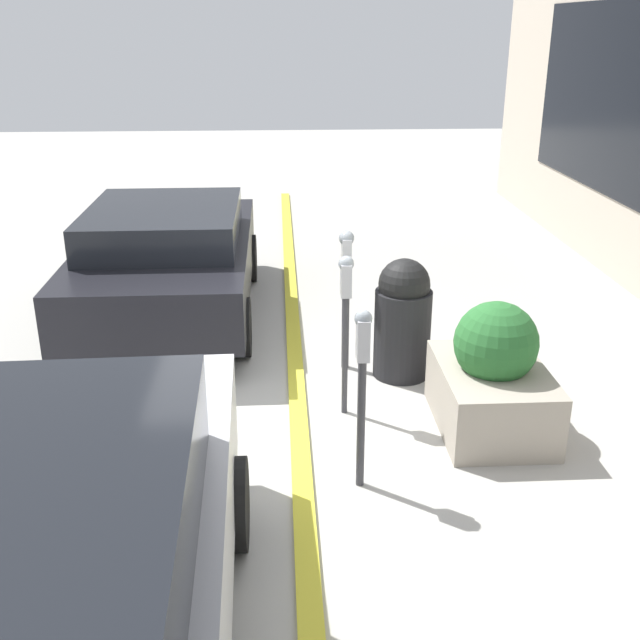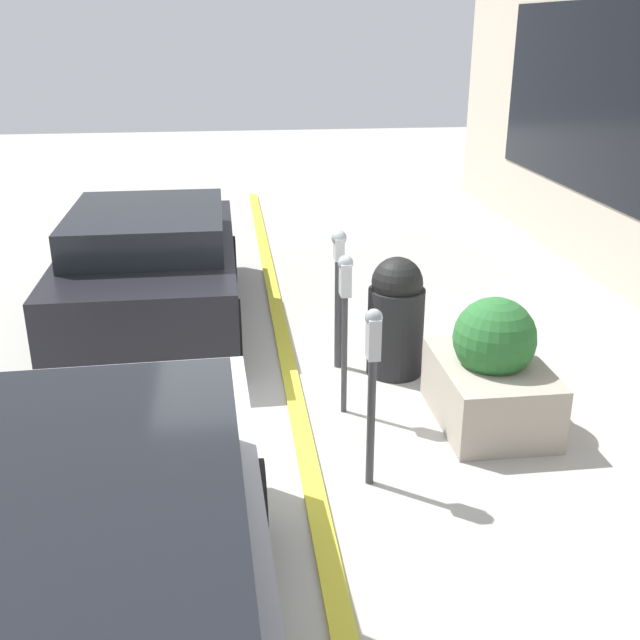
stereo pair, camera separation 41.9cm
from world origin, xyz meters
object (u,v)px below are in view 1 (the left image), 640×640
(parking_meter_nearest, at_px, (362,370))
(trash_bin, at_px, (403,318))
(parking_meter_second, at_px, (346,301))
(parked_car_middle, at_px, (168,257))
(parked_car_front, at_px, (19,588))
(parking_meter_middle, at_px, (346,279))
(planter_box, at_px, (493,378))

(parking_meter_nearest, relative_size, trash_bin, 1.18)
(parking_meter_second, relative_size, trash_bin, 1.22)
(parked_car_middle, bearing_deg, parked_car_front, -179.72)
(parking_meter_nearest, xyz_separation_m, trash_bin, (1.92, -0.62, -0.37))
(parking_meter_second, distance_m, trash_bin, 1.10)
(parking_meter_middle, relative_size, trash_bin, 1.19)
(parking_meter_middle, bearing_deg, parked_car_middle, 50.93)
(planter_box, bearing_deg, parked_car_front, 132.42)
(parked_car_front, xyz_separation_m, trash_bin, (3.90, -2.46, -0.21))
(parked_car_front, bearing_deg, planter_box, -49.30)
(parked_car_middle, bearing_deg, parking_meter_nearest, -153.30)
(parked_car_front, bearing_deg, parking_meter_second, -31.87)
(parking_meter_middle, distance_m, parked_car_front, 4.53)
(parked_car_middle, distance_m, trash_bin, 3.10)
(parking_meter_second, distance_m, planter_box, 1.43)
(parked_car_front, distance_m, parked_car_middle, 5.71)
(parked_car_middle, bearing_deg, planter_box, -133.17)
(parking_meter_second, distance_m, parked_car_middle, 3.20)
(parking_meter_nearest, relative_size, parking_meter_second, 0.96)
(parking_meter_middle, bearing_deg, planter_box, -138.41)
(parking_meter_nearest, distance_m, planter_box, 1.56)
(parking_meter_middle, xyz_separation_m, parked_car_front, (-4.11, 1.91, -0.14))
(parking_meter_nearest, bearing_deg, parked_car_middle, 27.00)
(parking_meter_nearest, xyz_separation_m, parked_car_front, (-1.98, 1.84, -0.16))
(trash_bin, bearing_deg, parked_car_middle, 54.38)
(parking_meter_second, height_order, trash_bin, parking_meter_second)
(parking_meter_nearest, height_order, parked_car_front, parked_car_front)
(parked_car_front, bearing_deg, parking_meter_middle, -26.69)
(parking_meter_middle, distance_m, planter_box, 1.81)
(planter_box, bearing_deg, parked_car_middle, 47.13)
(planter_box, xyz_separation_m, trash_bin, (1.10, 0.61, 0.14))
(parking_meter_nearest, bearing_deg, parking_meter_middle, -1.91)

